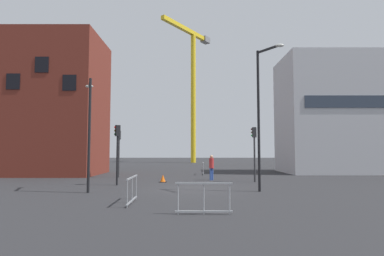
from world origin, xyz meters
name	(u,v)px	position (x,y,z in m)	size (l,w,h in m)	color
ground	(192,189)	(0.00, 0.00, 0.00)	(160.00, 160.00, 0.00)	#28282B
brick_building	(59,106)	(-12.14, 10.80, 6.24)	(7.57, 7.21, 12.47)	maroon
office_block	(342,115)	(14.96, 13.46, 5.71)	(11.79, 7.12, 11.42)	#B7B7BC
construction_crane	(193,77)	(0.14, 39.51, 15.48)	(8.65, 12.15, 24.23)	yellow
streetlamp_tall	(261,108)	(3.70, -1.41, 4.45)	(1.16, 1.46, 7.59)	black
streetlamp_short	(89,123)	(-5.41, -1.51, 3.61)	(0.83, 1.71, 5.95)	black
traffic_light_far	(254,145)	(4.32, 3.87, 2.55)	(0.38, 0.26, 3.78)	#2D2D30
traffic_light_median	(119,146)	(-5.90, 7.68, 2.54)	(0.25, 0.38, 3.76)	#2D2D30
traffic_light_near	(118,145)	(-4.70, 1.87, 2.54)	(0.38, 0.35, 3.76)	black
pedestrian_walking	(212,165)	(1.44, 5.33, 1.08)	(0.34, 0.34, 1.83)	#33519E
safety_barrier_rear	(204,198)	(0.41, -7.39, 0.56)	(1.95, 0.08, 1.08)	#9EA0A5
safety_barrier_right_run	(203,168)	(1.02, 10.85, 0.56)	(0.08, 1.83, 1.08)	#9EA0A5
safety_barrier_front	(132,189)	(-2.47, -5.02, 0.56)	(0.10, 2.40, 1.08)	gray
traffic_cone_orange	(163,179)	(-1.99, 3.84, 0.24)	(0.51, 0.51, 0.52)	black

